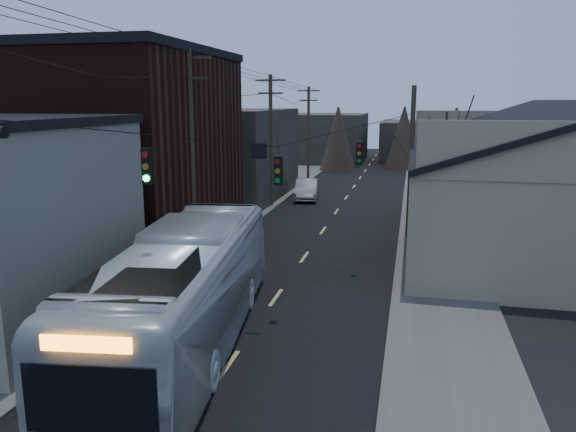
# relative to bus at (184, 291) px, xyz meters

# --- Properties ---
(road_surface) EXTENTS (9.00, 110.00, 0.02)m
(road_surface) POSITION_rel_bus_xyz_m (1.71, 21.03, -1.87)
(road_surface) COLOR black
(road_surface) RESTS_ON ground
(sidewalk_left) EXTENTS (4.00, 110.00, 0.12)m
(sidewalk_left) POSITION_rel_bus_xyz_m (-4.79, 21.03, -1.82)
(sidewalk_left) COLOR #474744
(sidewalk_left) RESTS_ON ground
(sidewalk_right) EXTENTS (4.00, 110.00, 0.12)m
(sidewalk_right) POSITION_rel_bus_xyz_m (8.21, 21.03, -1.82)
(sidewalk_right) COLOR #474744
(sidewalk_right) RESTS_ON ground
(building_brick) EXTENTS (10.00, 12.00, 10.00)m
(building_brick) POSITION_rel_bus_xyz_m (-8.29, 11.03, 3.12)
(building_brick) COLOR black
(building_brick) RESTS_ON ground
(building_left_far) EXTENTS (9.00, 14.00, 7.00)m
(building_left_far) POSITION_rel_bus_xyz_m (-7.79, 27.03, 1.62)
(building_left_far) COLOR #2D2924
(building_left_far) RESTS_ON ground
(warehouse) EXTENTS (16.16, 20.60, 7.73)m
(warehouse) POSITION_rel_bus_xyz_m (14.71, 16.03, 0.82)
(warehouse) COLOR gray
(warehouse) RESTS_ON ground
(building_far_left) EXTENTS (10.00, 12.00, 6.00)m
(building_far_left) POSITION_rel_bus_xyz_m (-4.29, 56.03, 1.12)
(building_far_left) COLOR #2D2924
(building_far_left) RESTS_ON ground
(building_far_right) EXTENTS (12.00, 14.00, 5.00)m
(building_far_right) POSITION_rel_bus_xyz_m (8.71, 61.03, 0.62)
(building_far_right) COLOR #2D2924
(building_far_right) RESTS_ON ground
(bare_tree) EXTENTS (0.40, 0.40, 7.20)m
(bare_tree) POSITION_rel_bus_xyz_m (8.21, 11.03, 1.72)
(bare_tree) COLOR black
(bare_tree) RESTS_ON ground
(utility_lines) EXTENTS (11.24, 45.28, 10.50)m
(utility_lines) POSITION_rel_bus_xyz_m (-1.40, 15.17, 3.08)
(utility_lines) COLOR #382B1E
(utility_lines) RESTS_ON ground
(bus) EXTENTS (4.77, 13.77, 3.76)m
(bus) POSITION_rel_bus_xyz_m (0.00, 0.00, 0.00)
(bus) COLOR silver
(bus) RESTS_ON ground
(parked_car) EXTENTS (2.31, 4.99, 1.58)m
(parked_car) POSITION_rel_bus_xyz_m (-1.29, 27.55, -1.09)
(parked_car) COLOR #93959A
(parked_car) RESTS_ON ground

